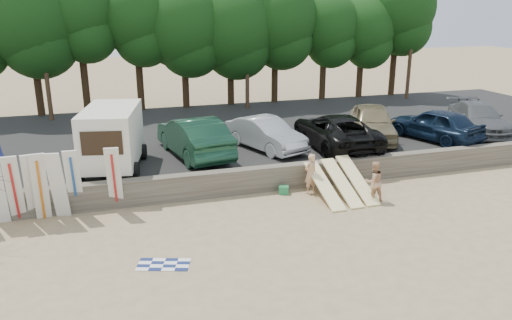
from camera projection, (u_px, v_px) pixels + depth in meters
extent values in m
plane|color=tan|center=(319.00, 216.00, 17.78)|extent=(120.00, 120.00, 0.00)
cube|color=#6B6356|center=(289.00, 176.00, 20.36)|extent=(44.00, 0.50, 1.00)
cube|color=#282828|center=(240.00, 135.00, 27.24)|extent=(44.00, 14.50, 0.70)
cylinder|color=#382616|center=(38.00, 82.00, 30.00)|extent=(0.44, 0.44, 4.02)
sphere|color=#1A4012|center=(29.00, 14.00, 28.82)|extent=(6.24, 6.24, 6.24)
cylinder|color=#382616|center=(85.00, 79.00, 30.59)|extent=(0.44, 0.44, 4.28)
sphere|color=#1A4012|center=(77.00, 7.00, 29.34)|extent=(4.81, 4.81, 4.81)
cylinder|color=#382616|center=(140.00, 78.00, 31.70)|extent=(0.44, 0.44, 4.00)
sphere|color=#1A4012|center=(135.00, 14.00, 30.53)|extent=(4.92, 4.92, 4.92)
cylinder|color=#382616|center=(185.00, 80.00, 32.49)|extent=(0.44, 0.44, 3.60)
sphere|color=#1A4012|center=(183.00, 24.00, 31.44)|extent=(5.74, 5.74, 5.74)
cylinder|color=#382616|center=(231.00, 78.00, 33.46)|extent=(0.44, 0.44, 3.48)
sphere|color=#1A4012|center=(230.00, 26.00, 32.44)|extent=(6.10, 6.10, 6.10)
cylinder|color=#382616|center=(275.00, 74.00, 34.30)|extent=(0.44, 0.44, 3.77)
sphere|color=#1A4012|center=(275.00, 19.00, 33.19)|extent=(5.59, 5.59, 5.59)
cylinder|color=#382616|center=(323.00, 74.00, 35.36)|extent=(0.44, 0.44, 3.48)
sphere|color=#1A4012|center=(325.00, 25.00, 34.34)|extent=(4.68, 4.68, 4.68)
cylinder|color=#382616|center=(360.00, 74.00, 36.21)|extent=(0.44, 0.44, 3.31)
sphere|color=#1A4012|center=(363.00, 28.00, 35.24)|extent=(4.60, 4.60, 4.60)
cylinder|color=#382616|center=(393.00, 66.00, 36.83)|extent=(0.44, 0.44, 4.27)
sphere|color=#1A4012|center=(398.00, 7.00, 35.58)|extent=(5.35, 5.35, 5.35)
cylinder|color=#473321|center=(42.00, 41.00, 27.99)|extent=(0.26, 0.26, 9.00)
cylinder|color=#473321|center=(247.00, 37.00, 31.37)|extent=(0.26, 0.26, 9.00)
cylinder|color=#473321|center=(412.00, 34.00, 34.75)|extent=(0.26, 0.26, 9.00)
cube|color=silver|center=(112.00, 135.00, 20.20)|extent=(2.76, 4.32, 2.20)
cube|color=black|center=(102.00, 143.00, 18.22)|extent=(1.48, 0.34, 0.90)
cylinder|color=black|center=(81.00, 172.00, 19.20)|extent=(0.33, 0.69, 0.66)
cylinder|color=black|center=(136.00, 170.00, 19.40)|extent=(0.33, 0.69, 0.66)
cylinder|color=black|center=(95.00, 153.00, 21.67)|extent=(0.33, 0.69, 0.66)
cylinder|color=black|center=(144.00, 152.00, 21.87)|extent=(0.33, 0.69, 0.66)
imported|color=#153A27|center=(194.00, 137.00, 22.13)|extent=(2.76, 5.61, 1.77)
imported|color=#AAACB0|center=(266.00, 134.00, 23.20)|extent=(3.02, 4.75, 1.48)
imported|color=black|center=(335.00, 131.00, 23.52)|extent=(2.86, 5.87, 1.60)
imported|color=#786C4C|center=(372.00, 122.00, 24.91)|extent=(3.86, 5.46, 1.73)
imported|color=black|center=(435.00, 124.00, 24.77)|extent=(3.32, 5.08, 1.61)
imported|color=#535759|center=(478.00, 118.00, 26.38)|extent=(3.67, 5.54, 1.49)
cube|color=silver|center=(14.00, 189.00, 16.81)|extent=(0.55, 0.82, 2.51)
cube|color=silver|center=(32.00, 187.00, 17.01)|extent=(0.59, 0.86, 2.51)
cube|color=silver|center=(40.00, 187.00, 16.97)|extent=(0.57, 0.74, 2.54)
cube|color=silver|center=(58.00, 186.00, 17.10)|extent=(0.62, 0.81, 2.53)
cube|color=silver|center=(74.00, 182.00, 17.50)|extent=(0.52, 0.83, 2.50)
cube|color=silver|center=(114.00, 179.00, 17.79)|extent=(0.56, 0.82, 2.51)
cube|color=#FEEDA0|center=(324.00, 185.00, 19.22)|extent=(0.56, 2.85, 1.07)
cube|color=#FEEDA0|center=(341.00, 182.00, 19.48)|extent=(0.56, 2.83, 1.12)
cube|color=#FEEDA0|center=(357.00, 180.00, 19.68)|extent=(0.56, 2.81, 1.19)
imported|color=tan|center=(310.00, 174.00, 19.69)|extent=(0.69, 0.56, 1.63)
imported|color=tan|center=(374.00, 181.00, 18.88)|extent=(0.79, 0.62, 1.59)
cube|color=#217C45|center=(284.00, 190.00, 19.79)|extent=(0.47, 0.42, 0.32)
cube|color=orange|center=(361.00, 185.00, 20.49)|extent=(0.30, 0.25, 0.22)
plane|color=white|center=(164.00, 264.00, 14.44)|extent=(1.89, 1.89, 0.00)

